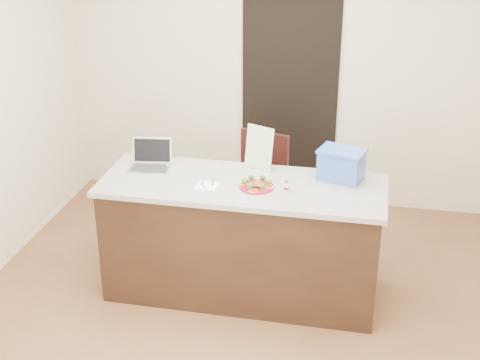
% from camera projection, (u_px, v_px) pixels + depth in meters
% --- Properties ---
extents(ground, '(4.00, 4.00, 0.00)m').
position_uv_depth(ground, '(235.00, 309.00, 4.96)').
color(ground, brown).
rests_on(ground, ground).
extents(room_shell, '(4.00, 4.00, 4.00)m').
position_uv_depth(room_shell, '(235.00, 100.00, 4.29)').
color(room_shell, white).
rests_on(room_shell, ground).
extents(doorway, '(0.90, 0.02, 2.00)m').
position_uv_depth(doorway, '(289.00, 102.00, 6.30)').
color(doorway, black).
rests_on(doorway, ground).
extents(island, '(2.06, 0.76, 0.92)m').
position_uv_depth(island, '(242.00, 239.00, 4.99)').
color(island, black).
rests_on(island, ground).
extents(plate, '(0.24, 0.24, 0.02)m').
position_uv_depth(plate, '(257.00, 186.00, 4.73)').
color(plate, maroon).
rests_on(plate, island).
extents(meatballs, '(0.10, 0.10, 0.04)m').
position_uv_depth(meatballs, '(257.00, 184.00, 4.71)').
color(meatballs, brown).
rests_on(meatballs, plate).
extents(broccoli, '(0.21, 0.20, 0.04)m').
position_uv_depth(broccoli, '(257.00, 182.00, 4.71)').
color(broccoli, '#1C4D14').
rests_on(broccoli, plate).
extents(pepper_rings, '(0.25, 0.25, 0.01)m').
position_uv_depth(pepper_rings, '(257.00, 185.00, 4.72)').
color(pepper_rings, yellow).
rests_on(pepper_rings, plate).
extents(napkin, '(0.16, 0.16, 0.01)m').
position_uv_depth(napkin, '(207.00, 186.00, 4.75)').
color(napkin, white).
rests_on(napkin, island).
extents(fork, '(0.07, 0.13, 0.00)m').
position_uv_depth(fork, '(204.00, 184.00, 4.76)').
color(fork, '#B2B2B6').
rests_on(fork, napkin).
extents(knife, '(0.04, 0.20, 0.01)m').
position_uv_depth(knife, '(210.00, 186.00, 4.73)').
color(knife, white).
rests_on(knife, napkin).
extents(yogurt_bottle, '(0.04, 0.04, 0.08)m').
position_uv_depth(yogurt_bottle, '(286.00, 187.00, 4.67)').
color(yogurt_bottle, beige).
rests_on(yogurt_bottle, island).
extents(laptop, '(0.33, 0.28, 0.21)m').
position_uv_depth(laptop, '(150.00, 160.00, 5.06)').
color(laptop, silver).
rests_on(laptop, island).
extents(leaflet, '(0.23, 0.14, 0.33)m').
position_uv_depth(leaflet, '(259.00, 148.00, 4.98)').
color(leaflet, white).
rests_on(leaflet, island).
extents(blue_box, '(0.37, 0.31, 0.23)m').
position_uv_depth(blue_box, '(341.00, 164.00, 4.82)').
color(blue_box, '#2F56AD').
rests_on(blue_box, island).
extents(chair, '(0.54, 0.54, 0.98)m').
position_uv_depth(chair, '(262.00, 183.00, 5.68)').
color(chair, black).
rests_on(chair, ground).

